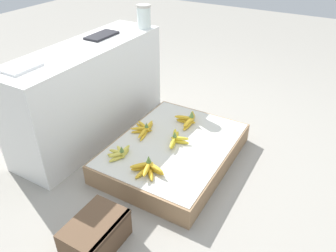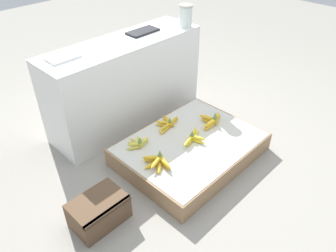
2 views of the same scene
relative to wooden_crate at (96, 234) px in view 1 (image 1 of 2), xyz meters
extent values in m
plane|color=gray|center=(0.87, 0.01, -0.09)|extent=(10.00, 10.00, 0.00)
cube|color=#997551|center=(0.87, 0.01, -0.02)|extent=(1.06, 0.79, 0.15)
cube|color=silver|center=(0.87, 0.01, 0.06)|extent=(1.03, 0.77, 0.00)
cube|color=white|center=(0.88, 0.77, 0.28)|extent=(1.42, 0.42, 0.75)
cube|color=brown|center=(0.00, 0.00, 0.00)|extent=(0.34, 0.24, 0.19)
cube|color=#402E20|center=(0.00, -0.10, 0.08)|extent=(0.34, 0.02, 0.02)
ellipsoid|color=gold|center=(0.51, 0.04, 0.08)|extent=(0.12, 0.14, 0.03)
ellipsoid|color=gold|center=(0.48, 0.01, 0.08)|extent=(0.16, 0.05, 0.03)
ellipsoid|color=gold|center=(0.50, -0.03, 0.08)|extent=(0.14, 0.12, 0.03)
ellipsoid|color=gold|center=(0.53, -0.04, 0.08)|extent=(0.05, 0.16, 0.03)
ellipsoid|color=gold|center=(0.50, 0.04, 0.11)|extent=(0.13, 0.13, 0.03)
ellipsoid|color=gold|center=(0.49, -0.01, 0.11)|extent=(0.16, 0.08, 0.03)
ellipsoid|color=gold|center=(0.53, -0.04, 0.11)|extent=(0.06, 0.16, 0.03)
cone|color=#5B7F3D|center=(0.54, 0.01, 0.14)|extent=(0.04, 0.04, 0.05)
ellipsoid|color=yellow|center=(0.85, 0.00, 0.07)|extent=(0.13, 0.06, 0.03)
ellipsoid|color=yellow|center=(0.89, -0.03, 0.07)|extent=(0.06, 0.13, 0.03)
ellipsoid|color=yellow|center=(0.94, 0.02, 0.07)|extent=(0.13, 0.06, 0.03)
ellipsoid|color=yellow|center=(0.83, -0.01, 0.10)|extent=(0.13, 0.06, 0.03)
ellipsoid|color=yellow|center=(0.90, -0.03, 0.10)|extent=(0.07, 0.13, 0.03)
ellipsoid|color=yellow|center=(0.93, 0.03, 0.10)|extent=(0.13, 0.08, 0.03)
cone|color=#5B7F3D|center=(0.88, 0.01, 0.13)|extent=(0.03, 0.03, 0.04)
ellipsoid|color=gold|center=(1.23, 0.03, 0.08)|extent=(0.16, 0.08, 0.03)
ellipsoid|color=gold|center=(1.16, 0.06, 0.08)|extent=(0.07, 0.16, 0.03)
ellipsoid|color=gold|center=(1.12, 0.01, 0.08)|extent=(0.16, 0.03, 0.03)
ellipsoid|color=gold|center=(1.21, 0.03, 0.11)|extent=(0.16, 0.09, 0.03)
ellipsoid|color=gold|center=(1.16, 0.07, 0.11)|extent=(0.07, 0.16, 0.03)
ellipsoid|color=gold|center=(1.12, 0.02, 0.11)|extent=(0.16, 0.03, 0.03)
cone|color=#5B7F3D|center=(1.17, 0.01, 0.15)|extent=(0.04, 0.04, 0.05)
ellipsoid|color=#DBCC4C|center=(0.58, 0.23, 0.07)|extent=(0.12, 0.04, 0.03)
ellipsoid|color=#DBCC4C|center=(0.57, 0.25, 0.07)|extent=(0.10, 0.10, 0.03)
ellipsoid|color=#DBCC4C|center=(0.55, 0.26, 0.07)|extent=(0.04, 0.12, 0.03)
ellipsoid|color=#DBCC4C|center=(0.53, 0.27, 0.07)|extent=(0.06, 0.12, 0.03)
ellipsoid|color=#DBCC4C|center=(0.51, 0.25, 0.07)|extent=(0.12, 0.07, 0.03)
ellipsoid|color=#DBCC4C|center=(0.59, 0.23, 0.10)|extent=(0.12, 0.04, 0.03)
ellipsoid|color=#DBCC4C|center=(0.57, 0.25, 0.10)|extent=(0.09, 0.11, 0.03)
ellipsoid|color=#DBCC4C|center=(0.54, 0.27, 0.10)|extent=(0.04, 0.12, 0.03)
ellipsoid|color=#DBCC4C|center=(0.52, 0.25, 0.10)|extent=(0.11, 0.09, 0.03)
cone|color=#5B7F3D|center=(0.55, 0.23, 0.14)|extent=(0.03, 0.03, 0.04)
ellipsoid|color=gold|center=(0.94, 0.26, 0.07)|extent=(0.16, 0.06, 0.02)
ellipsoid|color=gold|center=(0.92, 0.31, 0.07)|extent=(0.08, 0.16, 0.02)
ellipsoid|color=gold|center=(0.87, 0.28, 0.07)|extent=(0.12, 0.14, 0.02)
ellipsoid|color=gold|center=(0.84, 0.24, 0.07)|extent=(0.16, 0.06, 0.02)
ellipsoid|color=gold|center=(0.93, 0.26, 0.10)|extent=(0.16, 0.05, 0.02)
ellipsoid|color=gold|center=(0.91, 0.29, 0.10)|extent=(0.09, 0.15, 0.02)
ellipsoid|color=gold|center=(0.87, 0.29, 0.10)|extent=(0.11, 0.15, 0.02)
ellipsoid|color=gold|center=(0.83, 0.25, 0.10)|extent=(0.16, 0.04, 0.02)
cone|color=#5B7F3D|center=(0.89, 0.25, 0.13)|extent=(0.03, 0.03, 0.04)
cylinder|color=silver|center=(1.49, 0.64, 0.74)|extent=(0.11, 0.11, 0.17)
cylinder|color=#B7B2A8|center=(1.49, 0.64, 0.84)|extent=(0.12, 0.12, 0.02)
cube|color=white|center=(0.37, 0.81, 0.66)|extent=(0.23, 0.15, 0.02)
cube|color=#232328|center=(1.13, 0.80, 0.66)|extent=(0.28, 0.14, 0.02)
camera|label=1|loc=(-0.83, -0.92, 1.44)|focal=35.00mm
camera|label=2|loc=(-0.66, -1.25, 1.62)|focal=35.00mm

